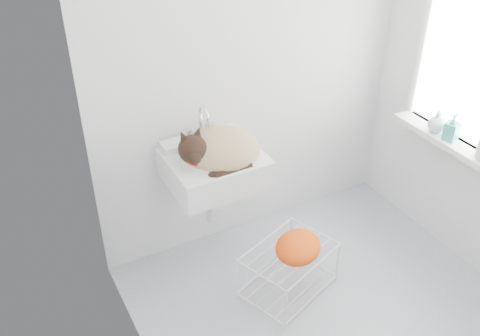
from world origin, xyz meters
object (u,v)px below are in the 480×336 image
bottle_b (449,140)px  wire_rack (288,272)px  cat (217,150)px  bottle_c (435,131)px  sink (214,155)px

bottle_b → wire_rack: bearing=176.4°
cat → bottle_c: (1.39, -0.40, -0.04)m
cat → wire_rack: cat is taller
sink → bottle_c: size_ratio=3.88×
bottle_b → bottle_c: bearing=90.0°
bottle_b → cat: bearing=159.6°
sink → bottle_c: bearing=-16.4°
sink → bottle_b: size_ratio=3.28×
wire_rack → bottle_c: (1.13, 0.05, 0.70)m
wire_rack → bottle_b: bearing=-3.6°
sink → wire_rack: sink is taller
cat → bottle_b: 1.49m
cat → bottle_c: bearing=-2.2°
cat → wire_rack: 0.91m
sink → cat: size_ratio=1.05×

